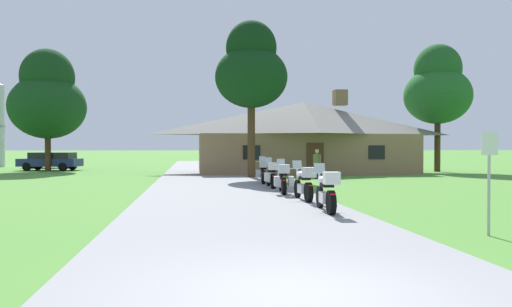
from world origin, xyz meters
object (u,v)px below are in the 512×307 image
at_px(motorcycle_green_third_in_row, 283,179).
at_px(parked_navy_suv_far_left, 51,160).
at_px(motorcycle_white_second_in_row, 304,184).
at_px(tree_by_lodge_front, 251,69).
at_px(bystander_olive_shirt_near_lodge, 317,162).
at_px(motorcycle_red_fourth_in_row, 272,175).
at_px(parked_silver_sedan_far_left, 50,161).
at_px(metal_signpost_roadside, 489,170).
at_px(tree_right_of_lodge, 438,88).
at_px(tree_left_far, 48,98).
at_px(motorcycle_white_nearest_to_camera, 326,191).
at_px(motorcycle_black_farthest_in_row, 263,172).

xyz_separation_m(motorcycle_green_third_in_row, parked_navy_suv_far_left, (-14.40, 21.97, 0.17)).
height_order(motorcycle_white_second_in_row, tree_by_lodge_front, tree_by_lodge_front).
height_order(bystander_olive_shirt_near_lodge, tree_by_lodge_front, tree_by_lodge_front).
xyz_separation_m(motorcycle_red_fourth_in_row, parked_silver_sedan_far_left, (-15.78, 24.13, 0.03)).
height_order(metal_signpost_roadside, parked_navy_suv_far_left, metal_signpost_roadside).
bearing_deg(parked_silver_sedan_far_left, tree_right_of_lodge, -99.94).
bearing_deg(motorcycle_white_second_in_row, motorcycle_green_third_in_row, 93.82).
xyz_separation_m(bystander_olive_shirt_near_lodge, tree_left_far, (-17.98, 11.80, 4.60)).
bearing_deg(tree_left_far, motorcycle_white_nearest_to_camera, -61.12).
height_order(motorcycle_green_third_in_row, tree_right_of_lodge, tree_right_of_lodge).
height_order(motorcycle_green_third_in_row, parked_silver_sedan_far_left, motorcycle_green_third_in_row).
distance_m(tree_left_far, tree_right_of_lodge, 29.34).
xyz_separation_m(motorcycle_red_fourth_in_row, tree_by_lodge_front, (0.02, 7.71, 5.79)).
relative_size(motorcycle_white_second_in_row, bystander_olive_shirt_near_lodge, 1.24).
bearing_deg(motorcycle_red_fourth_in_row, motorcycle_white_second_in_row, -86.71).
distance_m(motorcycle_white_second_in_row, tree_right_of_lodge, 24.35).
distance_m(bystander_olive_shirt_near_lodge, metal_signpost_roadside, 18.25).
height_order(motorcycle_white_second_in_row, metal_signpost_roadside, metal_signpost_roadside).
height_order(tree_right_of_lodge, parked_silver_sedan_far_left, tree_right_of_lodge).
height_order(metal_signpost_roadside, tree_right_of_lodge, tree_right_of_lodge).
distance_m(motorcycle_red_fourth_in_row, metal_signpost_roadside, 12.08).
height_order(tree_left_far, tree_right_of_lodge, tree_right_of_lodge).
distance_m(motorcycle_black_farthest_in_row, tree_right_of_lodge, 19.17).
relative_size(motorcycle_red_fourth_in_row, metal_signpost_roadside, 0.97).
bearing_deg(motorcycle_green_third_in_row, parked_navy_suv_far_left, 128.87).
height_order(motorcycle_green_third_in_row, motorcycle_red_fourth_in_row, same).
bearing_deg(parked_navy_suv_far_left, motorcycle_red_fourth_in_row, -131.99).
xyz_separation_m(motorcycle_black_farthest_in_row, parked_navy_suv_far_left, (-14.40, 16.67, 0.17)).
bearing_deg(bystander_olive_shirt_near_lodge, motorcycle_white_second_in_row, -52.25).
bearing_deg(motorcycle_white_nearest_to_camera, motorcycle_black_farthest_in_row, 94.06).
bearing_deg(parked_navy_suv_far_left, metal_signpost_roadside, -139.97).
bearing_deg(parked_navy_suv_far_left, parked_silver_sedan_far_left, 27.19).
relative_size(motorcycle_white_second_in_row, parked_silver_sedan_far_left, 0.47).
bearing_deg(motorcycle_black_farthest_in_row, motorcycle_white_nearest_to_camera, -83.24).
height_order(motorcycle_black_farthest_in_row, tree_by_lodge_front, tree_by_lodge_front).
xyz_separation_m(motorcycle_black_farthest_in_row, tree_left_far, (-14.34, 15.64, 4.94)).
bearing_deg(parked_silver_sedan_far_left, motorcycle_white_second_in_row, -142.26).
bearing_deg(motorcycle_white_second_in_row, metal_signpost_roadside, -72.11).
bearing_deg(tree_right_of_lodge, bystander_olive_shirt_near_lodge, -146.73).
bearing_deg(tree_right_of_lodge, motorcycle_black_farthest_in_row, -142.96).
distance_m(bystander_olive_shirt_near_lodge, tree_right_of_lodge, 14.16).
distance_m(motorcycle_white_nearest_to_camera, metal_signpost_roadside, 4.44).
relative_size(motorcycle_red_fourth_in_row, motorcycle_black_farthest_in_row, 1.00).
xyz_separation_m(motorcycle_white_second_in_row, motorcycle_green_third_in_row, (-0.25, 2.49, -0.01)).
xyz_separation_m(motorcycle_white_second_in_row, bystander_olive_shirt_near_lodge, (3.39, 11.63, 0.33)).
height_order(metal_signpost_roadside, tree_by_lodge_front, tree_by_lodge_front).
height_order(motorcycle_black_farthest_in_row, parked_navy_suv_far_left, parked_navy_suv_far_left).
height_order(motorcycle_black_farthest_in_row, bystander_olive_shirt_near_lodge, bystander_olive_shirt_near_lodge).
relative_size(bystander_olive_shirt_near_lodge, tree_left_far, 0.18).
bearing_deg(motorcycle_green_third_in_row, motorcycle_red_fourth_in_row, 95.74).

